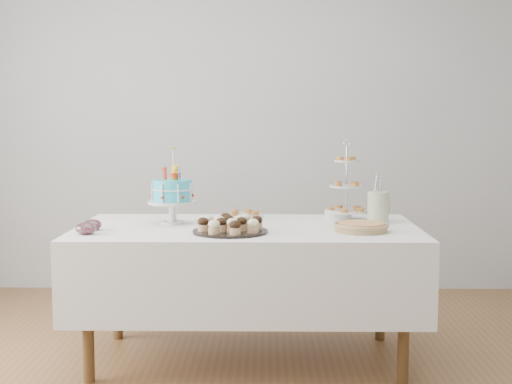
{
  "coord_description": "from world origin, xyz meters",
  "views": [
    {
      "loc": [
        0.1,
        -3.67,
        1.38
      ],
      "look_at": [
        0.05,
        0.3,
        0.97
      ],
      "focal_mm": 50.0,
      "sensor_mm": 36.0,
      "label": 1
    }
  ],
  "objects_px": {
    "cupcake_tray": "(230,224)",
    "pie": "(361,226)",
    "tiered_stand": "(346,187)",
    "jam_bowl_a": "(86,229)",
    "table": "(247,266)",
    "plate_stack": "(338,215)",
    "birthday_cake": "(173,203)",
    "pastry_plate": "(244,214)",
    "jam_bowl_b": "(92,225)",
    "utensil_pitcher": "(378,206)"
  },
  "relations": [
    {
      "from": "table",
      "to": "tiered_stand",
      "type": "xyz_separation_m",
      "value": [
        0.59,
        0.27,
        0.43
      ]
    },
    {
      "from": "table",
      "to": "tiered_stand",
      "type": "distance_m",
      "value": 0.77
    },
    {
      "from": "cupcake_tray",
      "to": "plate_stack",
      "type": "bearing_deg",
      "value": 37.88
    },
    {
      "from": "jam_bowl_b",
      "to": "tiered_stand",
      "type": "bearing_deg",
      "value": 16.08
    },
    {
      "from": "birthday_cake",
      "to": "table",
      "type": "bearing_deg",
      "value": 9.62
    },
    {
      "from": "pastry_plate",
      "to": "tiered_stand",
      "type": "bearing_deg",
      "value": -12.29
    },
    {
      "from": "table",
      "to": "utensil_pitcher",
      "type": "height_order",
      "value": "utensil_pitcher"
    },
    {
      "from": "birthday_cake",
      "to": "jam_bowl_a",
      "type": "xyz_separation_m",
      "value": [
        -0.41,
        -0.37,
        -0.09
      ]
    },
    {
      "from": "pie",
      "to": "utensil_pitcher",
      "type": "distance_m",
      "value": 0.35
    },
    {
      "from": "cupcake_tray",
      "to": "jam_bowl_a",
      "type": "relative_size",
      "value": 3.69
    },
    {
      "from": "table",
      "to": "cupcake_tray",
      "type": "distance_m",
      "value": 0.36
    },
    {
      "from": "pie",
      "to": "pastry_plate",
      "type": "distance_m",
      "value": 0.86
    },
    {
      "from": "birthday_cake",
      "to": "pie",
      "type": "height_order",
      "value": "birthday_cake"
    },
    {
      "from": "table",
      "to": "pie",
      "type": "bearing_deg",
      "value": -14.97
    },
    {
      "from": "cupcake_tray",
      "to": "jam_bowl_b",
      "type": "relative_size",
      "value": 3.89
    },
    {
      "from": "jam_bowl_a",
      "to": "jam_bowl_b",
      "type": "height_order",
      "value": "jam_bowl_a"
    },
    {
      "from": "pie",
      "to": "plate_stack",
      "type": "bearing_deg",
      "value": 100.64
    },
    {
      "from": "plate_stack",
      "to": "tiered_stand",
      "type": "bearing_deg",
      "value": 0.52
    },
    {
      "from": "table",
      "to": "plate_stack",
      "type": "xyz_separation_m",
      "value": [
        0.54,
        0.27,
        0.26
      ]
    },
    {
      "from": "jam_bowl_a",
      "to": "pie",
      "type": "bearing_deg",
      "value": 4.52
    },
    {
      "from": "jam_bowl_b",
      "to": "utensil_pitcher",
      "type": "bearing_deg",
      "value": 10.43
    },
    {
      "from": "birthday_cake",
      "to": "cupcake_tray",
      "type": "xyz_separation_m",
      "value": [
        0.35,
        -0.31,
        -0.07
      ]
    },
    {
      "from": "jam_bowl_a",
      "to": "utensil_pitcher",
      "type": "bearing_deg",
      "value": 15.04
    },
    {
      "from": "table",
      "to": "cupcake_tray",
      "type": "xyz_separation_m",
      "value": [
        -0.08,
        -0.22,
        0.27
      ]
    },
    {
      "from": "jam_bowl_a",
      "to": "plate_stack",
      "type": "bearing_deg",
      "value": 21.61
    },
    {
      "from": "cupcake_tray",
      "to": "jam_bowl_a",
      "type": "height_order",
      "value": "cupcake_tray"
    },
    {
      "from": "cupcake_tray",
      "to": "utensil_pitcher",
      "type": "xyz_separation_m",
      "value": [
        0.84,
        0.37,
        0.05
      ]
    },
    {
      "from": "birthday_cake",
      "to": "jam_bowl_a",
      "type": "bearing_deg",
      "value": -115.98
    },
    {
      "from": "tiered_stand",
      "to": "jam_bowl_a",
      "type": "bearing_deg",
      "value": -159.04
    },
    {
      "from": "cupcake_tray",
      "to": "tiered_stand",
      "type": "distance_m",
      "value": 0.84
    },
    {
      "from": "cupcake_tray",
      "to": "utensil_pitcher",
      "type": "distance_m",
      "value": 0.92
    },
    {
      "from": "jam_bowl_a",
      "to": "jam_bowl_b",
      "type": "distance_m",
      "value": 0.14
    },
    {
      "from": "cupcake_tray",
      "to": "pie",
      "type": "height_order",
      "value": "cupcake_tray"
    },
    {
      "from": "table",
      "to": "jam_bowl_a",
      "type": "distance_m",
      "value": 0.92
    },
    {
      "from": "tiered_stand",
      "to": "pastry_plate",
      "type": "xyz_separation_m",
      "value": [
        -0.62,
        0.13,
        -0.18
      ]
    },
    {
      "from": "plate_stack",
      "to": "jam_bowl_b",
      "type": "xyz_separation_m",
      "value": [
        -1.38,
        -0.41,
        -0.0
      ]
    },
    {
      "from": "tiered_stand",
      "to": "utensil_pitcher",
      "type": "distance_m",
      "value": 0.23
    },
    {
      "from": "pie",
      "to": "jam_bowl_a",
      "type": "bearing_deg",
      "value": -175.48
    },
    {
      "from": "birthday_cake",
      "to": "pie",
      "type": "distance_m",
      "value": 1.09
    },
    {
      "from": "birthday_cake",
      "to": "cupcake_tray",
      "type": "bearing_deg",
      "value": -20.23
    },
    {
      "from": "pastry_plate",
      "to": "jam_bowl_a",
      "type": "height_order",
      "value": "jam_bowl_a"
    },
    {
      "from": "cupcake_tray",
      "to": "birthday_cake",
      "type": "bearing_deg",
      "value": 138.15
    },
    {
      "from": "tiered_stand",
      "to": "plate_stack",
      "type": "distance_m",
      "value": 0.18
    },
    {
      "from": "plate_stack",
      "to": "jam_bowl_a",
      "type": "bearing_deg",
      "value": -158.39
    },
    {
      "from": "tiered_stand",
      "to": "table",
      "type": "bearing_deg",
      "value": -155.67
    },
    {
      "from": "birthday_cake",
      "to": "jam_bowl_b",
      "type": "distance_m",
      "value": 0.48
    },
    {
      "from": "pastry_plate",
      "to": "jam_bowl_b",
      "type": "height_order",
      "value": "jam_bowl_b"
    },
    {
      "from": "cupcake_tray",
      "to": "utensil_pitcher",
      "type": "bearing_deg",
      "value": 23.57
    },
    {
      "from": "tiered_stand",
      "to": "jam_bowl_a",
      "type": "distance_m",
      "value": 1.54
    },
    {
      "from": "jam_bowl_b",
      "to": "birthday_cake",
      "type": "bearing_deg",
      "value": 30.2
    }
  ]
}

